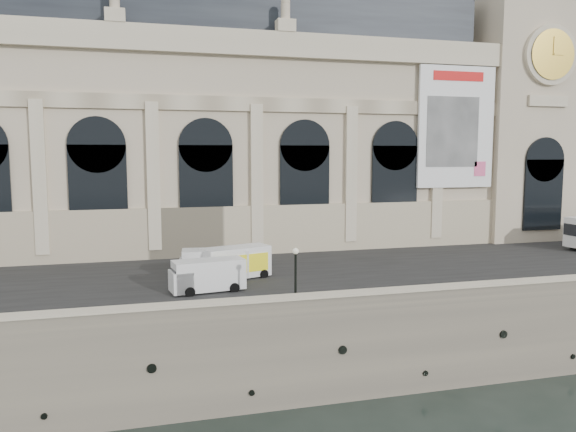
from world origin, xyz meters
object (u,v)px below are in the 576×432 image
object	(u,v)px
box_truck	(232,263)
lamp_right	(296,279)
van_c	(211,264)
van_b	(204,276)

from	to	relation	value
box_truck	lamp_right	size ratio (longest dim) A/B	1.67
van_c	box_truck	distance (m)	1.72
van_b	box_truck	xyz separation A→B (m)	(2.68, 3.63, 0.10)
van_b	box_truck	bearing A→B (deg)	53.59
van_b	van_c	distance (m)	4.29
van_b	lamp_right	xyz separation A→B (m)	(5.25, -6.16, 0.81)
van_c	lamp_right	distance (m)	11.17
van_c	lamp_right	bearing A→B (deg)	-67.79
box_truck	lamp_right	xyz separation A→B (m)	(2.57, -9.79, 0.71)
van_c	box_truck	size ratio (longest dim) A/B	0.83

